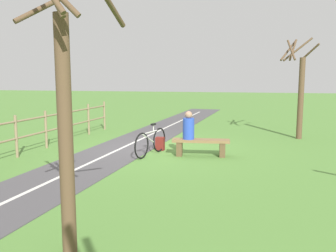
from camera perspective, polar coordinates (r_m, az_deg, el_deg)
The scene contains 10 objects.
ground_plane at distance 11.45m, azimuth -1.54°, elevation -3.71°, with size 80.00×80.00×0.00m, color #548438.
paved_path at distance 8.37m, azimuth -18.38°, elevation -8.47°, with size 2.01×36.00×0.02m, color #4C494C.
path_centre_line at distance 8.37m, azimuth -18.38°, elevation -8.41°, with size 0.10×32.00×0.00m, color silver.
bench at distance 10.49m, azimuth 5.22°, elevation -2.95°, with size 1.68×0.55×0.49m.
person_seated at distance 10.42m, azimuth 3.28°, elevation -0.14°, with size 0.36×0.36×0.82m.
bicycle at distance 10.56m, azimuth -2.73°, elevation -2.55°, with size 0.50×1.75×0.92m.
backpack at distance 11.28m, azimuth -1.26°, elevation -2.83°, with size 0.27×0.26×0.41m.
fence_roadside at distance 11.07m, azimuth -22.95°, elevation -1.05°, with size 0.88×11.28×1.21m.
tree_mid_field at distance 14.07m, azimuth 20.16°, elevation 5.49°, with size 1.38×1.35×3.74m.
tree_near_bench at distance 4.60m, azimuth -16.14°, elevation 1.83°, with size 1.24×1.22×4.02m.
Camera 1 is at (-2.64, 10.90, 2.33)m, focal length 38.45 mm.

